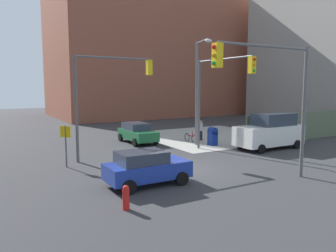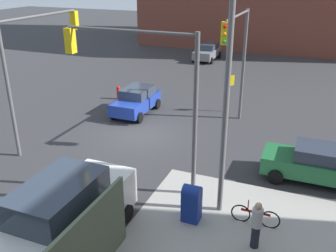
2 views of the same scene
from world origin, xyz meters
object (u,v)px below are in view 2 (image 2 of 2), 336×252
Objects in this scene: traffic_signal_se_corner at (38,52)px; hatchback_green at (317,163)px; traffic_signal_ne_corner at (142,78)px; hatchback_blue at (136,100)px; street_lamp_corner at (217,90)px; mailbox_blue at (192,202)px; hatchback_gray at (207,52)px; van_white_delivery at (68,215)px; fire_hydrant at (118,92)px; pedestrian_crossing at (256,225)px; bicycle_leaning_on_fence at (255,216)px; traffic_signal_nw_corner at (238,49)px.

hatchback_green is at bearing 92.76° from traffic_signal_se_corner.
traffic_signal_ne_corner is at bearing 71.66° from traffic_signal_se_corner.
traffic_signal_ne_corner is 9.33m from hatchback_blue.
street_lamp_corner is 4.11m from mailbox_blue.
hatchback_gray is at bearing -164.75° from mailbox_blue.
street_lamp_corner reaches higher than van_white_delivery.
street_lamp_corner reaches higher than fire_hydrant.
van_white_delivery is at bearing 16.58° from hatchback_blue.
hatchback_gray is (-23.74, -4.26, -3.80)m from traffic_signal_ne_corner.
hatchback_gray is 23.55m from hatchback_green.
van_white_delivery is (3.97, -3.65, -3.42)m from street_lamp_corner.
hatchback_green is 2.52× the size of pedestrian_crossing.
traffic_signal_se_corner is at bearing -106.05° from bicycle_leaning_on_fence.
traffic_signal_ne_corner is 1.50× the size of hatchback_green.
pedestrian_crossing is at bearing 19.72° from hatchback_gray.
traffic_signal_se_corner is 8.36m from fire_hydrant.
hatchback_gray is 2.41× the size of bicycle_leaning_on_fence.
traffic_signal_nw_corner is 18.33m from hatchback_gray.
traffic_signal_se_corner is 9.89m from van_white_delivery.
van_white_delivery is at bearing 172.30° from pedestrian_crossing.
pedestrian_crossing is (9.30, 2.90, -3.72)m from traffic_signal_nw_corner.
mailbox_blue is at bearing -41.41° from hatchback_green.
hatchback_blue is 2.28× the size of pedestrian_crossing.
traffic_signal_se_corner is 1.00× the size of traffic_signal_ne_corner.
pedestrian_crossing is at bearing 43.25° from hatchback_blue.
hatchback_blue is at bearing -143.49° from mailbox_blue.
pedestrian_crossing is (2.30, 5.07, -3.75)m from traffic_signal_ne_corner.
bicycle_leaning_on_fence is (-0.60, 2.20, -0.42)m from mailbox_blue.
traffic_signal_se_corner is at bearing -6.81° from hatchback_gray.
hatchback_blue reaches higher than mailbox_blue.
pedestrian_crossing is at bearing 44.51° from fire_hydrant.
fire_hydrant is 0.22× the size of hatchback_gray.
traffic_signal_se_corner is 10.35m from street_lamp_corner.
traffic_signal_se_corner reaches higher than hatchback_green.
street_lamp_corner is 6.39m from van_white_delivery.
traffic_signal_ne_corner is at bearing 34.50° from fire_hydrant.
fire_hydrant is at bearing -130.12° from hatchback_blue.
traffic_signal_se_corner and traffic_signal_ne_corner have the same top height.
hatchback_blue is 2.24× the size of bicycle_leaning_on_fence.
traffic_signal_se_corner is at bearing -27.60° from hatchback_blue.
traffic_signal_nw_corner is at bearing 162.77° from traffic_signal_ne_corner.
van_white_delivery is at bearing 23.10° from fire_hydrant.
hatchback_blue is at bearing 103.48° from pedestrian_crossing.
hatchback_green is at bearing 27.87° from hatchback_gray.
traffic_signal_nw_corner is 9.95m from fire_hydrant.
bicycle_leaning_on_fence is (24.84, 9.13, -0.50)m from hatchback_gray.
van_white_delivery is at bearing -44.16° from hatchback_green.
van_white_delivery is 6.05m from pedestrian_crossing.
bicycle_leaning_on_fence is (4.02, -1.88, -0.50)m from hatchback_green.
mailbox_blue is at bearing 36.51° from hatchback_blue.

